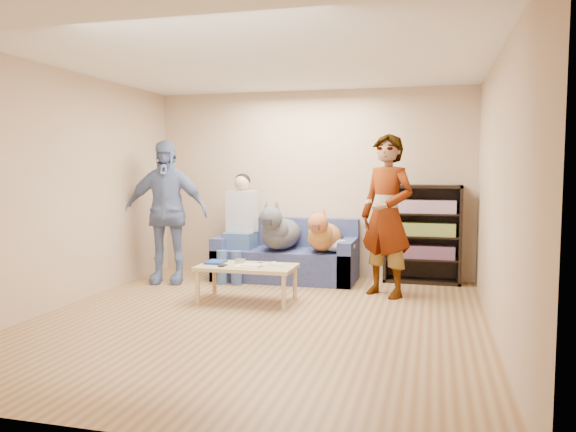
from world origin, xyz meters
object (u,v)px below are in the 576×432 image
(sofa, at_px, (287,259))
(bookshelf, at_px, (422,232))
(dog_gray, at_px, (279,232))
(dog_tan, at_px, (324,235))
(person_standing_right, at_px, (387,216))
(person_standing_left, at_px, (166,212))
(notebook_blue, at_px, (216,262))
(coffee_table, at_px, (247,269))
(camera_silver, at_px, (241,261))
(person_seated, at_px, (240,223))

(sofa, distance_m, bookshelf, 1.86)
(dog_gray, distance_m, dog_tan, 0.60)
(person_standing_right, distance_m, bookshelf, 1.04)
(person_standing_left, distance_m, dog_tan, 2.11)
(notebook_blue, relative_size, sofa, 0.14)
(dog_tan, bearing_deg, person_standing_right, -30.73)
(sofa, xyz_separation_m, dog_gray, (-0.06, -0.18, 0.39))
(notebook_blue, bearing_deg, dog_tan, 47.80)
(coffee_table, bearing_deg, notebook_blue, 172.87)
(camera_silver, xyz_separation_m, sofa, (0.23, 1.26, -0.16))
(person_standing_right, xyz_separation_m, camera_silver, (-1.63, -0.58, -0.52))
(sofa, distance_m, coffee_table, 1.39)
(notebook_blue, distance_m, sofa, 1.44)
(camera_silver, bearing_deg, person_standing_right, 19.57)
(person_standing_left, height_order, camera_silver, person_standing_left)
(notebook_blue, height_order, bookshelf, bookshelf)
(dog_tan, xyz_separation_m, coffee_table, (-0.65, -1.21, -0.27))
(person_seated, bearing_deg, sofa, 11.24)
(person_standing_left, bearing_deg, sofa, 10.50)
(dog_tan, distance_m, coffee_table, 1.40)
(person_standing_left, xyz_separation_m, dog_tan, (2.04, 0.44, -0.30))
(sofa, distance_m, dog_gray, 0.43)
(person_standing_right, relative_size, person_standing_left, 1.02)
(person_seated, bearing_deg, coffee_table, -67.09)
(person_standing_right, bearing_deg, bookshelf, 98.18)
(person_standing_right, relative_size, person_seated, 1.31)
(person_standing_left, relative_size, camera_silver, 17.16)
(notebook_blue, bearing_deg, person_standing_left, 144.16)
(person_standing_left, xyz_separation_m, bookshelf, (3.30, 0.85, -0.26))
(dog_gray, bearing_deg, person_standing_right, -19.14)
(notebook_blue, distance_m, person_seated, 1.26)
(notebook_blue, xyz_separation_m, sofa, (0.51, 1.33, -0.15))
(person_seated, distance_m, bookshelf, 2.47)
(coffee_table, relative_size, bookshelf, 0.85)
(camera_silver, height_order, bookshelf, bookshelf)
(person_standing_left, bearing_deg, person_standing_right, -13.25)
(person_standing_right, relative_size, dog_gray, 1.50)
(person_standing_right, height_order, dog_gray, person_standing_right)
(person_standing_right, distance_m, sofa, 1.70)
(dog_gray, bearing_deg, sofa, 72.69)
(person_standing_left, height_order, notebook_blue, person_standing_left)
(sofa, bearing_deg, person_standing_right, -26.08)
(person_standing_right, distance_m, coffee_table, 1.76)
(person_seated, relative_size, bookshelf, 1.13)
(person_seated, height_order, dog_gray, person_seated)
(camera_silver, relative_size, coffee_table, 0.10)
(camera_silver, distance_m, person_seated, 1.25)
(sofa, bearing_deg, dog_gray, -107.31)
(sofa, height_order, bookshelf, bookshelf)
(person_seated, xyz_separation_m, dog_tan, (1.18, -0.05, -0.13))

